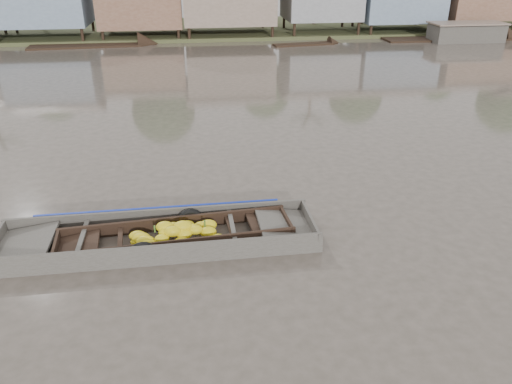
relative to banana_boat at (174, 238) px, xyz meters
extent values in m
plane|color=#463F36|center=(1.17, -0.48, -0.13)|extent=(120.00, 120.00, 0.00)
cube|color=#384723|center=(1.17, 32.52, -0.13)|extent=(120.00, 12.00, 0.50)
cube|color=slate|center=(-9.33, 29.02, 2.57)|extent=(6.20, 5.20, 3.20)
cube|color=brown|center=(-2.63, 29.02, 2.07)|extent=(5.80, 4.60, 2.70)
cube|color=black|center=(0.05, 0.02, -0.21)|extent=(5.21, 1.41, 0.08)
cube|color=black|center=(0.01, 0.58, -0.01)|extent=(5.25, 0.58, 0.49)
cube|color=black|center=(0.10, -0.54, -0.01)|extent=(5.25, 0.58, 0.49)
cube|color=black|center=(2.62, 0.23, -0.01)|extent=(0.15, 1.14, 0.46)
cube|color=black|center=(2.17, 0.20, 0.05)|extent=(0.97, 1.05, 0.18)
cube|color=black|center=(-2.51, -0.19, -0.01)|extent=(0.15, 1.14, 0.46)
cube|color=black|center=(-2.06, -0.15, 0.05)|extent=(0.97, 1.05, 0.18)
cube|color=black|center=(-1.17, -0.08, 0.09)|extent=(0.19, 1.10, 0.05)
cube|color=black|center=(1.28, 0.12, 0.09)|extent=(0.19, 1.10, 0.05)
ellipsoid|color=yellow|center=(0.76, -0.05, 0.12)|extent=(0.41, 0.30, 0.24)
ellipsoid|color=yellow|center=(0.49, -0.09, 0.21)|extent=(0.35, 0.25, 0.20)
ellipsoid|color=yellow|center=(0.23, -0.13, 0.15)|extent=(0.39, 0.28, 0.23)
ellipsoid|color=yellow|center=(-0.80, -0.10, 0.01)|extent=(0.34, 0.25, 0.20)
ellipsoid|color=yellow|center=(0.17, -0.28, 0.05)|extent=(0.36, 0.26, 0.21)
ellipsoid|color=yellow|center=(-0.81, 0.07, 0.07)|extent=(0.41, 0.30, 0.24)
ellipsoid|color=yellow|center=(-0.02, -0.13, 0.24)|extent=(0.42, 0.31, 0.25)
ellipsoid|color=yellow|center=(-0.14, -0.07, 0.19)|extent=(0.41, 0.30, 0.24)
ellipsoid|color=yellow|center=(-0.23, 0.27, 0.16)|extent=(0.35, 0.26, 0.21)
ellipsoid|color=yellow|center=(0.13, -0.07, 0.19)|extent=(0.40, 0.29, 0.23)
ellipsoid|color=yellow|center=(0.30, 0.39, 0.08)|extent=(0.37, 0.27, 0.22)
ellipsoid|color=yellow|center=(-0.10, 0.24, 0.12)|extent=(0.36, 0.26, 0.21)
ellipsoid|color=yellow|center=(-0.58, -0.30, 0.04)|extent=(0.44, 0.32, 0.25)
ellipsoid|color=yellow|center=(0.63, 0.33, 0.06)|extent=(0.38, 0.28, 0.22)
ellipsoid|color=yellow|center=(-0.25, -0.25, 0.14)|extent=(0.34, 0.25, 0.20)
ellipsoid|color=yellow|center=(0.39, 0.00, 0.19)|extent=(0.41, 0.30, 0.24)
ellipsoid|color=yellow|center=(-0.54, -0.30, 0.03)|extent=(0.43, 0.32, 0.25)
ellipsoid|color=yellow|center=(-0.62, -0.21, 0.08)|extent=(0.44, 0.32, 0.26)
ellipsoid|color=yellow|center=(-0.73, -0.35, -0.01)|extent=(0.35, 0.26, 0.21)
ellipsoid|color=yellow|center=(0.97, -0.22, 0.03)|extent=(0.37, 0.27, 0.22)
ellipsoid|color=yellow|center=(0.21, 0.00, 0.27)|extent=(0.45, 0.33, 0.26)
ellipsoid|color=yellow|center=(-0.17, 0.12, 0.17)|extent=(0.39, 0.29, 0.23)
ellipsoid|color=yellow|center=(-0.19, 0.05, 0.27)|extent=(0.42, 0.31, 0.25)
ellipsoid|color=yellow|center=(0.00, 0.13, 0.18)|extent=(0.42, 0.31, 0.25)
ellipsoid|color=yellow|center=(-0.72, -0.08, 0.09)|extent=(0.44, 0.33, 0.26)
ellipsoid|color=yellow|center=(0.78, 0.28, 0.10)|extent=(0.43, 0.32, 0.25)
cylinder|color=#3F6626|center=(-0.41, -0.02, 0.26)|extent=(0.04, 0.04, 0.17)
cylinder|color=#3F6626|center=(0.24, 0.04, 0.26)|extent=(0.04, 0.04, 0.17)
cylinder|color=#3F6626|center=(0.70, 0.08, 0.26)|extent=(0.04, 0.04, 0.17)
torus|color=black|center=(0.37, 0.68, 0.01)|extent=(0.67, 0.22, 0.65)
torus|color=black|center=(-0.64, -0.67, 0.01)|extent=(0.67, 0.22, 0.66)
cube|color=#3C3832|center=(-0.33, 0.02, -0.21)|extent=(6.96, 1.58, 0.08)
cube|color=#3C3832|center=(-0.34, 0.87, 0.04)|extent=(7.10, 0.24, 0.57)
cube|color=#3C3832|center=(-0.32, -0.83, 0.04)|extent=(7.10, 0.24, 0.57)
cube|color=#3C3832|center=(3.14, 0.06, 0.04)|extent=(0.08, 1.73, 0.54)
cube|color=#3C3832|center=(2.53, 0.06, 0.10)|extent=(1.22, 1.51, 0.23)
cube|color=#3C3832|center=(-3.20, -0.01, 0.10)|extent=(1.22, 1.51, 0.23)
cube|color=#3C3832|center=(-2.00, 0.00, 0.15)|extent=(0.12, 1.67, 0.05)
cube|color=#3C3832|center=(1.33, 0.04, 0.15)|extent=(0.12, 1.67, 0.05)
cube|color=#665E54|center=(-0.33, 0.02, -0.17)|extent=(5.30, 1.42, 0.02)
cube|color=#0F2396|center=(-0.35, 0.93, 0.25)|extent=(5.74, 0.15, 0.14)
torus|color=olive|center=(2.48, -0.23, -0.14)|extent=(0.40, 0.40, 0.06)
torus|color=olive|center=(2.48, -0.23, -0.11)|extent=(0.32, 0.32, 0.06)
cube|color=black|center=(19.20, 25.42, -0.18)|extent=(9.12, 2.08, 0.35)
cube|color=black|center=(-6.22, 25.92, -0.18)|extent=(7.56, 2.14, 0.35)
cube|color=black|center=(8.42, 24.55, -0.18)|extent=(4.24, 1.46, 0.35)
cube|color=black|center=(20.17, 24.52, 0.42)|extent=(5.00, 2.00, 1.20)
camera|label=1|loc=(0.55, -9.79, 5.87)|focal=35.00mm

